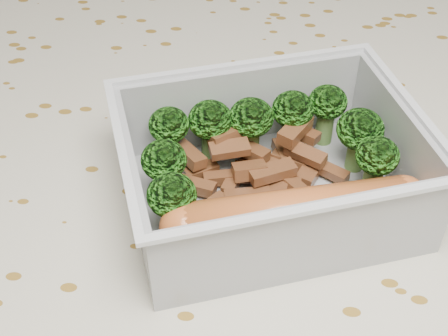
{
  "coord_description": "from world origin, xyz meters",
  "views": [
    {
      "loc": [
        0.03,
        -0.28,
        1.03
      ],
      "look_at": [
        0.0,
        -0.0,
        0.78
      ],
      "focal_mm": 50.0,
      "sensor_mm": 36.0,
      "label": 1
    }
  ],
  "objects": [
    {
      "name": "dining_table",
      "position": [
        0.0,
        0.0,
        0.67
      ],
      "size": [
        1.4,
        0.9,
        0.75
      ],
      "color": "brown",
      "rests_on": "ground"
    },
    {
      "name": "tablecloth",
      "position": [
        0.0,
        0.0,
        0.72
      ],
      "size": [
        1.46,
        0.96,
        0.19
      ],
      "color": "beige",
      "rests_on": "dining_table"
    },
    {
      "name": "lunch_container",
      "position": [
        0.03,
        -0.0,
        0.78
      ],
      "size": [
        0.21,
        0.19,
        0.06
      ],
      "color": "silver",
      "rests_on": "tablecloth"
    },
    {
      "name": "broccoli_florets",
      "position": [
        0.02,
        0.02,
        0.79
      ],
      "size": [
        0.15,
        0.12,
        0.04
      ],
      "color": "#608C3F",
      "rests_on": "lunch_container"
    },
    {
      "name": "meat_pile",
      "position": [
        0.02,
        0.01,
        0.77
      ],
      "size": [
        0.12,
        0.09,
        0.03
      ],
      "color": "brown",
      "rests_on": "lunch_container"
    },
    {
      "name": "sausage",
      "position": [
        0.05,
        -0.04,
        0.78
      ],
      "size": [
        0.15,
        0.06,
        0.03
      ],
      "color": "#C15E2A",
      "rests_on": "lunch_container"
    }
  ]
}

